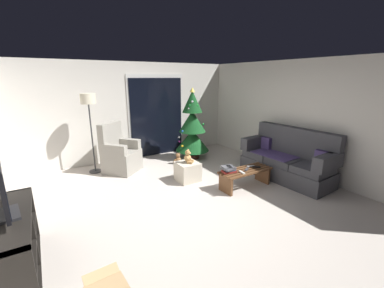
{
  "coord_description": "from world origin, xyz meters",
  "views": [
    {
      "loc": [
        -2.09,
        -3.32,
        2.12
      ],
      "look_at": [
        0.4,
        0.7,
        0.85
      ],
      "focal_mm": 23.36,
      "sensor_mm": 36.0,
      "label": 1
    }
  ],
  "objects": [
    {
      "name": "floor_lamp",
      "position": [
        -1.14,
        2.46,
        1.51
      ],
      "size": [
        0.32,
        0.32,
        1.78
      ],
      "color": "#2D2D30",
      "rests_on": "ground"
    },
    {
      "name": "teddy_bear_honey",
      "position": [
        0.43,
        0.9,
        0.52
      ],
      "size": [
        0.21,
        0.22,
        0.29
      ],
      "color": "tan",
      "rests_on": "ottoman"
    },
    {
      "name": "armchair",
      "position": [
        -0.62,
        2.21,
        0.4
      ],
      "size": [
        0.96,
        0.96,
        1.13
      ],
      "color": "gray",
      "rests_on": "ground"
    },
    {
      "name": "couch",
      "position": [
        2.32,
        -0.09,
        0.4
      ],
      "size": [
        0.88,
        1.98,
        1.08
      ],
      "color": "#3D3D42",
      "rests_on": "ground"
    },
    {
      "name": "remote_white",
      "position": [
        1.04,
        -0.06,
        0.38
      ],
      "size": [
        0.06,
        0.16,
        0.02
      ],
      "primitive_type": "cube",
      "rotation": [
        0.0,
        0.0,
        3.01
      ],
      "color": "silver",
      "rests_on": "coffee_table"
    },
    {
      "name": "book_stack",
      "position": [
        0.85,
        0.1,
        0.43
      ],
      "size": [
        0.28,
        0.24,
        0.12
      ],
      "color": "#A32D28",
      "rests_on": "coffee_table"
    },
    {
      "name": "television",
      "position": [
        -2.5,
        -0.34,
        1.04
      ],
      "size": [
        0.24,
        0.84,
        0.61
      ],
      "color": "black",
      "rests_on": "media_shelf"
    },
    {
      "name": "coffee_table",
      "position": [
        1.22,
        0.03,
        0.25
      ],
      "size": [
        1.1,
        0.4,
        0.37
      ],
      "color": "brown",
      "rests_on": "ground"
    },
    {
      "name": "teddy_bear_chestnut_by_tree",
      "position": [
        0.75,
        1.95,
        0.12
      ],
      "size": [
        0.2,
        0.2,
        0.29
      ],
      "color": "brown",
      "rests_on": "ground"
    },
    {
      "name": "ottoman",
      "position": [
        0.42,
        0.91,
        0.2
      ],
      "size": [
        0.44,
        0.44,
        0.4
      ],
      "primitive_type": "cube",
      "color": "beige",
      "rests_on": "ground"
    },
    {
      "name": "cell_phone",
      "position": [
        0.85,
        0.09,
        0.49
      ],
      "size": [
        0.11,
        0.16,
        0.01
      ],
      "primitive_type": "cube",
      "rotation": [
        0.0,
        0.0,
        -0.33
      ],
      "color": "black",
      "rests_on": "book_stack"
    },
    {
      "name": "wall_right",
      "position": [
        2.86,
        0.0,
        1.25
      ],
      "size": [
        0.12,
        6.0,
        2.5
      ],
      "primitive_type": "cube",
      "color": "silver",
      "rests_on": "ground"
    },
    {
      "name": "remote_black",
      "position": [
        1.49,
        0.0,
        0.38
      ],
      "size": [
        0.15,
        0.13,
        0.02
      ],
      "primitive_type": "cube",
      "rotation": [
        0.0,
        0.0,
        4.08
      ],
      "color": "black",
      "rests_on": "coffee_table"
    },
    {
      "name": "patio_door_glass",
      "position": [
        0.68,
        2.97,
        1.05
      ],
      "size": [
        1.5,
        0.02,
        2.1
      ],
      "primitive_type": "cube",
      "color": "black",
      "rests_on": "ground"
    },
    {
      "name": "christmas_tree",
      "position": [
        1.3,
        2.15,
        0.83
      ],
      "size": [
        0.89,
        0.89,
        1.87
      ],
      "color": "#4C1E19",
      "rests_on": "ground"
    },
    {
      "name": "wall_back",
      "position": [
        0.0,
        3.06,
        1.25
      ],
      "size": [
        5.72,
        0.12,
        2.5
      ],
      "primitive_type": "cube",
      "color": "silver",
      "rests_on": "ground"
    },
    {
      "name": "patio_door_frame",
      "position": [
        0.68,
        2.99,
        1.1
      ],
      "size": [
        1.6,
        0.02,
        2.2
      ],
      "primitive_type": "cube",
      "color": "silver",
      "rests_on": "ground"
    },
    {
      "name": "media_shelf",
      "position": [
        -2.53,
        -0.39,
        0.34
      ],
      "size": [
        0.4,
        1.4,
        0.72
      ],
      "color": "black",
      "rests_on": "ground"
    },
    {
      "name": "remote_graphite",
      "position": [
        1.22,
        -0.0,
        0.38
      ],
      "size": [
        0.16,
        0.12,
        0.02
      ],
      "primitive_type": "cube",
      "rotation": [
        0.0,
        0.0,
        5.25
      ],
      "color": "#333338",
      "rests_on": "coffee_table"
    },
    {
      "name": "ground_plane",
      "position": [
        0.0,
        0.0,
        0.0
      ],
      "size": [
        7.0,
        7.0,
        0.0
      ],
      "primitive_type": "plane",
      "color": "#BCB2A8"
    },
    {
      "name": "remote_silver",
      "position": [
        1.43,
        0.1,
        0.38
      ],
      "size": [
        0.16,
        0.07,
        0.02
      ],
      "primitive_type": "cube",
      "rotation": [
        0.0,
        0.0,
        4.52
      ],
      "color": "#ADADB2",
      "rests_on": "coffee_table"
    }
  ]
}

